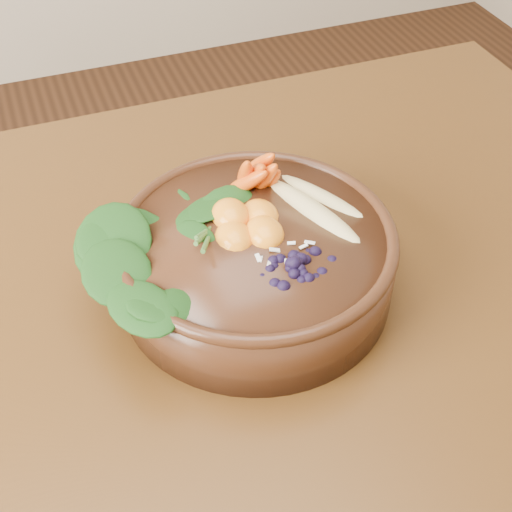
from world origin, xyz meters
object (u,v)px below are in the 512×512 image
Objects in this scene: mandarin_cluster at (247,213)px; blueberry_pile at (296,252)px; carrot_cluster at (252,149)px; kale_heap at (186,205)px; dining_table at (77,404)px; banana_halves at (317,192)px; stoneware_bowl at (256,263)px.

mandarin_cluster is 0.08m from blueberry_pile.
kale_heap is at bearing -169.49° from carrot_cluster.
blueberry_pile reaches higher than mandarin_cluster.
kale_heap is 2.38× the size of carrot_cluster.
carrot_cluster is at bearing 23.25° from dining_table.
carrot_cluster reaches higher than dining_table.
mandarin_cluster is 0.69× the size of blueberry_pile.
banana_halves is 1.80× the size of mandarin_cluster.
blueberry_pile is at bearing -109.55° from carrot_cluster.
blueberry_pile reaches higher than banana_halves.
dining_table is 0.35m from carrot_cluster.
carrot_cluster is at bearing 26.20° from kale_heap.
carrot_cluster reaches higher than mandarin_cluster.
banana_halves is (0.08, 0.03, 0.06)m from stoneware_bowl.
kale_heap reaches higher than blueberry_pile.
carrot_cluster is at bearing 65.89° from mandarin_cluster.
kale_heap is (0.16, 0.06, 0.20)m from dining_table.
stoneware_bowl is at bearing 108.55° from blueberry_pile.
blueberry_pile reaches higher than dining_table.
stoneware_bowl is at bearing -177.26° from banana_halves.
stoneware_bowl is 0.13m from carrot_cluster.
kale_heap reaches higher than banana_halves.
mandarin_cluster is (-0.03, -0.07, -0.03)m from carrot_cluster.
blueberry_pile is (0.24, -0.04, 0.20)m from dining_table.
stoneware_bowl is (0.22, 0.02, 0.13)m from dining_table.
blueberry_pile is (0.02, -0.06, 0.06)m from stoneware_bowl.
dining_table is 5.26× the size of stoneware_bowl.
banana_halves is at bearing 5.94° from mandarin_cluster.
dining_table is at bearing 172.41° from banana_halves.
carrot_cluster reaches higher than blueberry_pile.
carrot_cluster is (0.09, 0.05, 0.02)m from kale_heap.
stoneware_bowl is 3.15× the size of mandarin_cluster.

